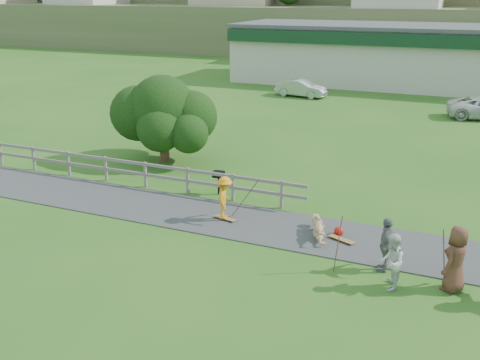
{
  "coord_description": "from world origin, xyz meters",
  "views": [
    {
      "loc": [
        7.87,
        -14.6,
        7.75
      ],
      "look_at": [
        0.85,
        2.0,
        1.39
      ],
      "focal_mm": 40.0,
      "sensor_mm": 36.0,
      "label": 1
    }
  ],
  "objects_px": {
    "skater_fallen": "(319,228)",
    "car_silver": "(301,88)",
    "spectator_b": "(386,244)",
    "spectator_c": "(456,259)",
    "spectator_a": "(392,262)",
    "tree": "(163,127)",
    "bbq": "(219,183)",
    "skater_rider": "(225,200)"
  },
  "relations": [
    {
      "from": "spectator_a",
      "to": "spectator_c",
      "type": "bearing_deg",
      "value": 104.77
    },
    {
      "from": "spectator_c",
      "to": "spectator_b",
      "type": "bearing_deg",
      "value": -77.02
    },
    {
      "from": "skater_fallen",
      "to": "spectator_c",
      "type": "distance_m",
      "value": 4.71
    },
    {
      "from": "spectator_b",
      "to": "skater_rider",
      "type": "bearing_deg",
      "value": -104.39
    },
    {
      "from": "spectator_a",
      "to": "spectator_b",
      "type": "bearing_deg",
      "value": -167.92
    },
    {
      "from": "skater_rider",
      "to": "spectator_c",
      "type": "bearing_deg",
      "value": -122.54
    },
    {
      "from": "bbq",
      "to": "spectator_b",
      "type": "bearing_deg",
      "value": -35.04
    },
    {
      "from": "car_silver",
      "to": "tree",
      "type": "relative_size",
      "value": 0.79
    },
    {
      "from": "spectator_b",
      "to": "bbq",
      "type": "bearing_deg",
      "value": -118.16
    },
    {
      "from": "spectator_b",
      "to": "bbq",
      "type": "height_order",
      "value": "spectator_b"
    },
    {
      "from": "spectator_b",
      "to": "car_silver",
      "type": "distance_m",
      "value": 27.72
    },
    {
      "from": "car_silver",
      "to": "tree",
      "type": "distance_m",
      "value": 18.9
    },
    {
      "from": "skater_rider",
      "to": "spectator_a",
      "type": "bearing_deg",
      "value": -130.73
    },
    {
      "from": "skater_fallen",
      "to": "spectator_c",
      "type": "bearing_deg",
      "value": -44.67
    },
    {
      "from": "spectator_c",
      "to": "tree",
      "type": "distance_m",
      "value": 15.26
    },
    {
      "from": "skater_fallen",
      "to": "tree",
      "type": "bearing_deg",
      "value": 128.39
    },
    {
      "from": "bbq",
      "to": "skater_fallen",
      "type": "bearing_deg",
      "value": -32.92
    },
    {
      "from": "skater_fallen",
      "to": "spectator_b",
      "type": "distance_m",
      "value": 2.84
    },
    {
      "from": "spectator_b",
      "to": "spectator_a",
      "type": "bearing_deg",
      "value": 16.89
    },
    {
      "from": "car_silver",
      "to": "bbq",
      "type": "distance_m",
      "value": 22.16
    },
    {
      "from": "skater_fallen",
      "to": "car_silver",
      "type": "relative_size",
      "value": 0.46
    },
    {
      "from": "spectator_b",
      "to": "spectator_c",
      "type": "xyz_separation_m",
      "value": [
        1.9,
        -0.4,
        0.11
      ]
    },
    {
      "from": "spectator_a",
      "to": "car_silver",
      "type": "height_order",
      "value": "spectator_a"
    },
    {
      "from": "skater_rider",
      "to": "spectator_c",
      "type": "distance_m",
      "value": 7.94
    },
    {
      "from": "spectator_a",
      "to": "spectator_b",
      "type": "height_order",
      "value": "spectator_b"
    },
    {
      "from": "spectator_b",
      "to": "car_silver",
      "type": "relative_size",
      "value": 0.42
    },
    {
      "from": "spectator_b",
      "to": "car_silver",
      "type": "bearing_deg",
      "value": -158.34
    },
    {
      "from": "skater_fallen",
      "to": "bbq",
      "type": "xyz_separation_m",
      "value": [
        -4.77,
        2.31,
        0.16
      ]
    },
    {
      "from": "spectator_b",
      "to": "tree",
      "type": "bearing_deg",
      "value": -121.16
    },
    {
      "from": "skater_fallen",
      "to": "spectator_b",
      "type": "xyz_separation_m",
      "value": [
        2.37,
        -1.48,
        0.5
      ]
    },
    {
      "from": "skater_rider",
      "to": "bbq",
      "type": "distance_m",
      "value": 2.69
    },
    {
      "from": "skater_rider",
      "to": "spectator_b",
      "type": "bearing_deg",
      "value": -123.1
    },
    {
      "from": "bbq",
      "to": "spectator_a",
      "type": "bearing_deg",
      "value": -39.73
    },
    {
      "from": "spectator_c",
      "to": "spectator_a",
      "type": "bearing_deg",
      "value": -45.36
    },
    {
      "from": "car_silver",
      "to": "bbq",
      "type": "relative_size",
      "value": 4.09
    },
    {
      "from": "spectator_a",
      "to": "spectator_c",
      "type": "xyz_separation_m",
      "value": [
        1.6,
        0.58,
        0.13
      ]
    },
    {
      "from": "skater_fallen",
      "to": "spectator_c",
      "type": "relative_size",
      "value": 0.96
    },
    {
      "from": "skater_rider",
      "to": "bbq",
      "type": "xyz_separation_m",
      "value": [
        -1.32,
        2.32,
        -0.29
      ]
    },
    {
      "from": "spectator_a",
      "to": "spectator_c",
      "type": "distance_m",
      "value": 1.71
    },
    {
      "from": "spectator_a",
      "to": "skater_rider",
      "type": "bearing_deg",
      "value": -116.83
    },
    {
      "from": "tree",
      "to": "bbq",
      "type": "height_order",
      "value": "tree"
    },
    {
      "from": "skater_rider",
      "to": "spectator_a",
      "type": "height_order",
      "value": "spectator_a"
    }
  ]
}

